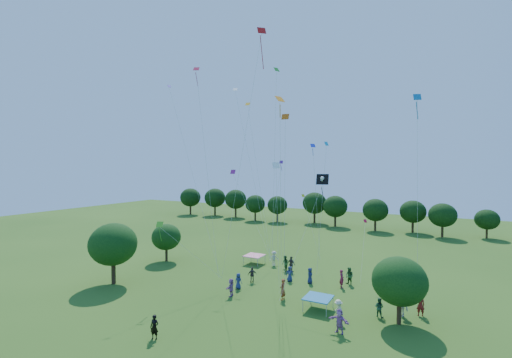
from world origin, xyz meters
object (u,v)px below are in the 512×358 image
(tent_red_stripe, at_px, (254,256))
(man_in_black, at_px, (154,327))
(near_tree_east, at_px, (399,281))
(pirate_kite, at_px, (322,181))
(near_tree_west, at_px, (113,244))
(near_tree_north, at_px, (166,237))
(tent_blue, at_px, (318,298))
(red_high_kite, at_px, (255,76))

(tent_red_stripe, bearing_deg, man_in_black, -82.11)
(near_tree_east, bearing_deg, pirate_kite, 161.10)
(tent_red_stripe, bearing_deg, near_tree_west, -125.27)
(near_tree_west, xyz_separation_m, tent_red_stripe, (9.40, 13.28, -3.08))
(near_tree_west, height_order, near_tree_north, near_tree_west)
(man_in_black, height_order, pirate_kite, pirate_kite)
(near_tree_west, bearing_deg, pirate_kite, 18.04)
(near_tree_north, bearing_deg, near_tree_east, -9.91)
(man_in_black, distance_m, pirate_kite, 18.20)
(near_tree_east, relative_size, man_in_black, 3.02)
(tent_blue, height_order, pirate_kite, pirate_kite)
(tent_blue, xyz_separation_m, man_in_black, (-8.59, -10.22, -0.18))
(pirate_kite, bearing_deg, near_tree_east, -18.90)
(red_high_kite, bearing_deg, tent_red_stripe, 118.87)
(tent_blue, distance_m, red_high_kite, 20.61)
(tent_blue, relative_size, man_in_black, 1.28)
(tent_blue, relative_size, pirate_kite, 0.22)
(near_tree_east, relative_size, pirate_kite, 0.51)
(man_in_black, bearing_deg, near_tree_east, 22.04)
(red_high_kite, bearing_deg, near_tree_west, -162.96)
(man_in_black, relative_size, red_high_kite, 0.07)
(near_tree_north, distance_m, man_in_black, 20.62)
(near_tree_west, xyz_separation_m, near_tree_east, (27.02, 4.16, -0.78))
(near_tree_north, relative_size, near_tree_east, 0.92)
(pirate_kite, relative_size, red_high_kite, 0.43)
(man_in_black, bearing_deg, tent_red_stripe, 84.37)
(tent_red_stripe, distance_m, tent_blue, 14.81)
(near_tree_east, distance_m, man_in_black, 18.46)
(man_in_black, bearing_deg, tent_blue, 36.45)
(red_high_kite, bearing_deg, pirate_kite, 20.45)
(tent_blue, xyz_separation_m, red_high_kite, (-6.42, 0.64, 19.57))
(tent_blue, bearing_deg, pirate_kite, 102.96)
(tent_red_stripe, xyz_separation_m, tent_blue, (11.32, -9.54, 0.00))
(tent_red_stripe, xyz_separation_m, pirate_kite, (10.68, -6.75, 9.76))
(tent_red_stripe, distance_m, red_high_kite, 22.05)
(tent_red_stripe, relative_size, tent_blue, 1.00)
(near_tree_east, height_order, pirate_kite, pirate_kite)
(near_tree_north, relative_size, pirate_kite, 0.47)
(near_tree_east, height_order, red_high_kite, red_high_kite)
(near_tree_north, height_order, tent_red_stripe, near_tree_north)
(near_tree_west, distance_m, red_high_kite, 22.26)
(near_tree_west, height_order, red_high_kite, red_high_kite)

